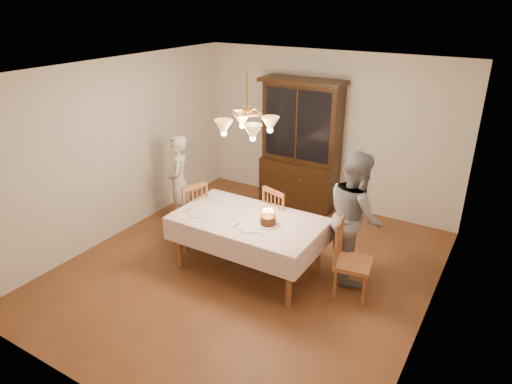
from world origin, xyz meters
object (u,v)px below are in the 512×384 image
Objects in this scene: elderly_woman at (179,182)px; birthday_cake at (268,221)px; china_hutch at (301,146)px; chair_far_side at (282,223)px; dining_table at (248,223)px.

elderly_woman is 4.89× the size of birthday_cake.
elderly_woman is 1.98m from birthday_cake.
chair_far_side is at bearing -72.22° from china_hutch.
china_hutch is (-0.36, 2.25, 0.36)m from dining_table.
birthday_cake is (1.90, -0.56, 0.08)m from elderly_woman.
dining_table is 1.90× the size of chair_far_side.
dining_table is 0.88× the size of china_hutch.
dining_table is at bearing 176.31° from birthday_cake.
chair_far_side is 3.33× the size of birthday_cake.
chair_far_side is 0.78m from birthday_cake.
dining_table is 1.30× the size of elderly_woman.
birthday_cake is at bearing 37.61° from elderly_woman.
elderly_woman is (-1.74, -0.11, 0.29)m from chair_far_side.
chair_far_side is 1.77m from elderly_woman.
china_hutch is at bearing 106.39° from birthday_cake.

